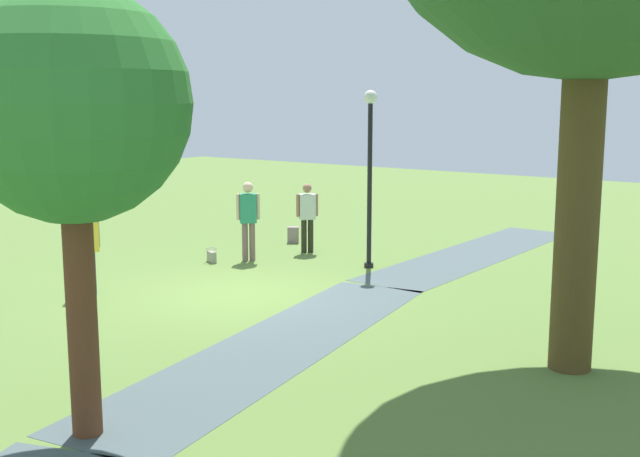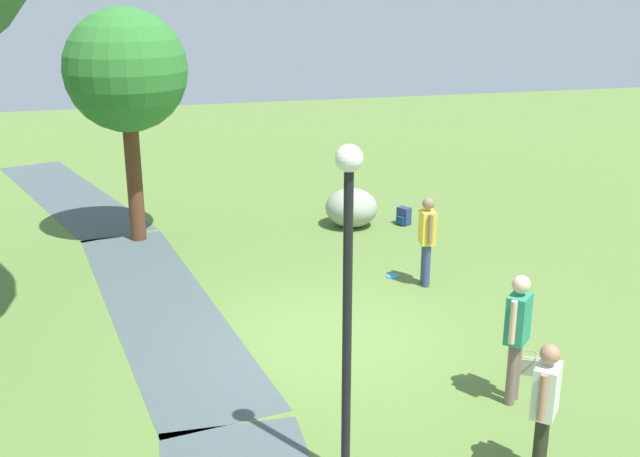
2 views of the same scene
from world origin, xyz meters
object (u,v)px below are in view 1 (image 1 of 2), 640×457
(spare_backpack_on_lawn, at_px, (293,235))
(man_near_boulder, at_px, (307,213))
(passerby_on_path, at_px, (87,244))
(handbag_on_grass, at_px, (212,256))
(lamp_post, at_px, (370,160))
(frisbee_on_grass, at_px, (82,304))
(woman_with_handbag, at_px, (248,215))
(young_tree_near_path, at_px, (71,107))

(spare_backpack_on_lawn, bearing_deg, man_near_boulder, 52.12)
(passerby_on_path, relative_size, handbag_on_grass, 4.45)
(lamp_post, xyz_separation_m, frisbee_on_grass, (5.49, -2.54, -2.29))
(man_near_boulder, relative_size, handbag_on_grass, 4.39)
(man_near_boulder, bearing_deg, frisbee_on_grass, -4.62)
(spare_backpack_on_lawn, bearing_deg, frisbee_on_grass, 4.39)
(man_near_boulder, xyz_separation_m, spare_backpack_on_lawn, (-0.79, -1.02, -0.74))
(handbag_on_grass, bearing_deg, spare_backpack_on_lawn, 179.16)
(woman_with_handbag, height_order, spare_backpack_on_lawn, woman_with_handbag)
(young_tree_near_path, height_order, frisbee_on_grass, young_tree_near_path)
(lamp_post, relative_size, passerby_on_path, 2.28)
(man_near_boulder, bearing_deg, passerby_on_path, -9.49)
(young_tree_near_path, relative_size, handbag_on_grass, 12.95)
(handbag_on_grass, bearing_deg, young_tree_near_path, 34.47)
(man_near_boulder, xyz_separation_m, frisbee_on_grass, (6.07, -0.49, -0.92))
(lamp_post, height_order, passerby_on_path, lamp_post)
(passerby_on_path, bearing_deg, man_near_boulder, 170.51)
(woman_with_handbag, xyz_separation_m, spare_backpack_on_lawn, (-2.32, -0.52, -0.84))
(lamp_post, xyz_separation_m, handbag_on_grass, (1.55, -3.11, -2.16))
(frisbee_on_grass, bearing_deg, young_tree_near_path, 52.68)
(lamp_post, bearing_deg, passerby_on_path, -30.94)
(woman_with_handbag, height_order, man_near_boulder, woman_with_handbag)
(young_tree_near_path, distance_m, man_near_boulder, 10.62)
(lamp_post, height_order, frisbee_on_grass, lamp_post)
(young_tree_near_path, height_order, passerby_on_path, young_tree_near_path)
(young_tree_near_path, bearing_deg, man_near_boulder, -157.16)
(lamp_post, relative_size, man_near_boulder, 2.31)
(passerby_on_path, bearing_deg, spare_backpack_on_lawn, -179.19)
(man_near_boulder, bearing_deg, woman_with_handbag, -18.05)
(young_tree_near_path, height_order, woman_with_handbag, young_tree_near_path)
(handbag_on_grass, bearing_deg, lamp_post, 116.47)
(woman_with_handbag, height_order, frisbee_on_grass, woman_with_handbag)
(woman_with_handbag, height_order, passerby_on_path, woman_with_handbag)
(passerby_on_path, bearing_deg, young_tree_near_path, 51.31)
(lamp_post, distance_m, passerby_on_path, 5.95)
(passerby_on_path, relative_size, spare_backpack_on_lawn, 4.11)
(young_tree_near_path, height_order, lamp_post, young_tree_near_path)
(handbag_on_grass, distance_m, spare_backpack_on_lawn, 2.92)
(spare_backpack_on_lawn, bearing_deg, lamp_post, 66.01)
(young_tree_near_path, relative_size, spare_backpack_on_lawn, 11.96)
(man_near_boulder, distance_m, handbag_on_grass, 2.50)
(woman_with_handbag, bearing_deg, frisbee_on_grass, 0.08)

